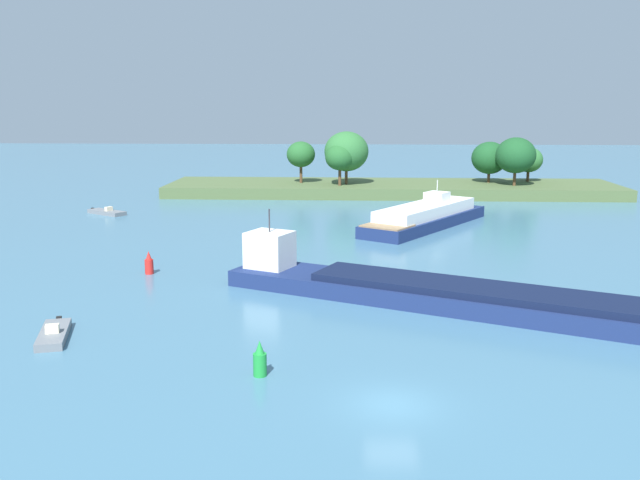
{
  "coord_description": "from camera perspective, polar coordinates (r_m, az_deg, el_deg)",
  "views": [
    {
      "loc": [
        -1.89,
        -30.36,
        13.91
      ],
      "look_at": [
        -5.0,
        33.04,
        1.2
      ],
      "focal_mm": 38.97,
      "sensor_mm": 36.0,
      "label": 1
    }
  ],
  "objects": [
    {
      "name": "ground_plane",
      "position": [
        33.44,
        5.96,
        -13.32
      ],
      "size": [
        400.0,
        400.0,
        0.0
      ],
      "primitive_type": "plane",
      "color": "teal"
    },
    {
      "name": "treeline_island",
      "position": [
        106.58,
        6.66,
        5.08
      ],
      "size": [
        67.72,
        15.51,
        9.52
      ],
      "color": "#4C6038",
      "rests_on": "ground"
    },
    {
      "name": "small_motorboat",
      "position": [
        91.07,
        -17.1,
        2.2
      ],
      "size": [
        5.58,
        4.51,
        0.98
      ],
      "color": "slate",
      "rests_on": "ground"
    },
    {
      "name": "white_riverboat",
      "position": [
        79.0,
        8.66,
        1.94
      ],
      "size": [
        15.84,
        20.58,
        5.07
      ],
      "color": "navy",
      "rests_on": "ground"
    },
    {
      "name": "fishing_skiff",
      "position": [
        44.74,
        -21.02,
        -7.22
      ],
      "size": [
        2.84,
        5.22,
        0.98
      ],
      "color": "slate",
      "rests_on": "ground"
    },
    {
      "name": "cargo_barge",
      "position": [
        48.52,
        11.55,
        -4.45
      ],
      "size": [
        35.51,
        19.87,
        5.79
      ],
      "color": "navy",
      "rests_on": "ground"
    },
    {
      "name": "channel_buoy_red",
      "position": [
        58.55,
        -13.86,
        -1.94
      ],
      "size": [
        0.7,
        0.7,
        1.9
      ],
      "color": "red",
      "rests_on": "ground"
    },
    {
      "name": "channel_buoy_green",
      "position": [
        36.33,
        -4.96,
        -9.86
      ],
      "size": [
        0.7,
        0.7,
        1.9
      ],
      "color": "green",
      "rests_on": "ground"
    }
  ]
}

